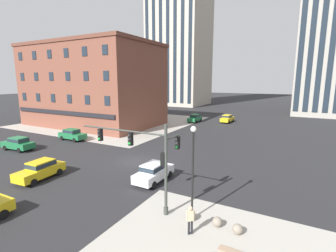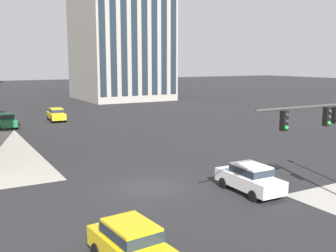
# 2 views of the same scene
# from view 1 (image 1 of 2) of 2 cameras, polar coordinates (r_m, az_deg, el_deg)

# --- Properties ---
(ground_plane) EXTENTS (320.00, 320.00, 0.00)m
(ground_plane) POSITION_cam_1_polar(r_m,az_deg,el_deg) (27.93, -7.38, -8.19)
(ground_plane) COLOR #262628
(sidewalk_far_corner) EXTENTS (32.00, 32.00, 0.02)m
(sidewalk_far_corner) POSITION_cam_1_polar(r_m,az_deg,el_deg) (55.32, -12.08, 0.99)
(sidewalk_far_corner) COLOR #A8A399
(sidewalk_far_corner) RESTS_ON ground
(traffic_signal_main) EXTENTS (7.44, 2.09, 6.20)m
(traffic_signal_main) POSITION_cam_1_polar(r_m,az_deg,el_deg) (16.91, -4.54, -6.56)
(traffic_signal_main) COLOR #383D38
(traffic_signal_main) RESTS_ON ground
(bollard_sphere_curb_a) EXTENTS (0.62, 0.62, 0.62)m
(bollard_sphere_curb_a) POSITION_cam_1_polar(r_m,az_deg,el_deg) (16.95, 5.43, -20.03)
(bollard_sphere_curb_a) COLOR gray
(bollard_sphere_curb_a) RESTS_ON ground
(bollard_sphere_curb_b) EXTENTS (0.62, 0.62, 0.62)m
(bollard_sphere_curb_b) POSITION_cam_1_polar(r_m,az_deg,el_deg) (16.57, 11.40, -20.99)
(bollard_sphere_curb_b) COLOR gray
(bollard_sphere_curb_b) RESTS_ON ground
(bollard_sphere_curb_c) EXTENTS (0.62, 0.62, 0.62)m
(bollard_sphere_curb_c) POSITION_cam_1_polar(r_m,az_deg,el_deg) (16.17, 15.88, -22.04)
(bollard_sphere_curb_c) COLOR gray
(bollard_sphere_curb_c) RESTS_ON ground
(pedestrian_walking_east) EXTENTS (0.42, 0.41, 1.76)m
(pedestrian_walking_east) POSITION_cam_1_polar(r_m,az_deg,el_deg) (15.31, 5.24, -20.55)
(pedestrian_walking_east) COLOR black
(pedestrian_walking_east) RESTS_ON ground
(street_lamp_corner_near) EXTENTS (0.36, 0.36, 6.17)m
(street_lamp_corner_near) POSITION_cam_1_polar(r_m,az_deg,el_deg) (15.63, 5.78, -8.62)
(street_lamp_corner_near) COLOR black
(street_lamp_corner_near) RESTS_ON ground
(car_main_northbound_near) EXTENTS (1.95, 4.43, 1.68)m
(car_main_northbound_near) POSITION_cam_1_polar(r_m,az_deg,el_deg) (22.30, -3.36, -10.52)
(car_main_northbound_near) COLOR silver
(car_main_northbound_near) RESTS_ON ground
(car_main_northbound_far) EXTENTS (2.17, 4.53, 1.68)m
(car_main_northbound_far) POSITION_cam_1_polar(r_m,az_deg,el_deg) (25.65, -27.55, -8.88)
(car_main_northbound_far) COLOR gold
(car_main_northbound_far) RESTS_ON ground
(car_main_southbound_near) EXTENTS (2.11, 4.51, 1.68)m
(car_main_southbound_near) POSITION_cam_1_polar(r_m,az_deg,el_deg) (54.45, 13.59, 1.76)
(car_main_southbound_near) COLOR gold
(car_main_southbound_near) RESTS_ON ground
(car_main_southbound_far) EXTENTS (4.52, 2.14, 1.68)m
(car_main_southbound_far) POSITION_cam_1_polar(r_m,az_deg,el_deg) (37.38, -31.48, -3.42)
(car_main_southbound_far) COLOR #1E6B3D
(car_main_southbound_far) RESTS_ON ground
(car_cross_westbound) EXTENTS (4.43, 1.94, 1.68)m
(car_cross_westbound) POSITION_cam_1_polar(r_m,az_deg,el_deg) (39.98, -21.37, -1.77)
(car_cross_westbound) COLOR #1E6B3D
(car_cross_westbound) RESTS_ON ground
(car_parked_curb) EXTENTS (1.91, 4.41, 1.68)m
(car_parked_curb) POSITION_cam_1_polar(r_m,az_deg,el_deg) (53.87, 6.26, 1.90)
(car_parked_curb) COLOR #1E6B3D
(car_parked_curb) RESTS_ON ground
(storefront_block_near_corner) EXTENTS (26.40, 16.23, 16.04)m
(storefront_block_near_corner) POSITION_cam_1_polar(r_m,az_deg,el_deg) (52.93, -16.95, 9.10)
(storefront_block_near_corner) COLOR brown
(storefront_block_near_corner) RESTS_ON ground
(residential_tower_skyline_left) EXTENTS (19.49, 19.17, 68.55)m
(residential_tower_skyline_left) POSITION_cam_1_polar(r_m,az_deg,el_deg) (97.68, 2.84, 25.54)
(residential_tower_skyline_left) COLOR #B2A899
(residential_tower_skyline_left) RESTS_ON ground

